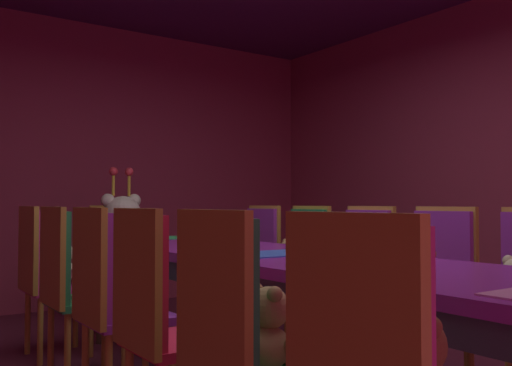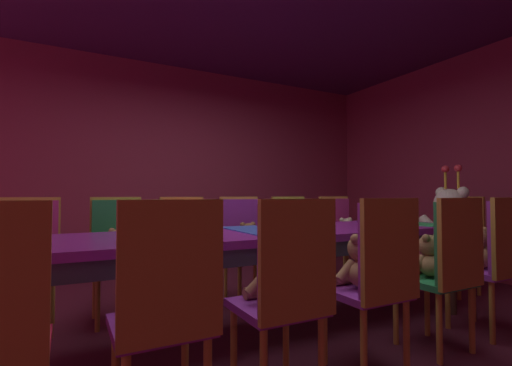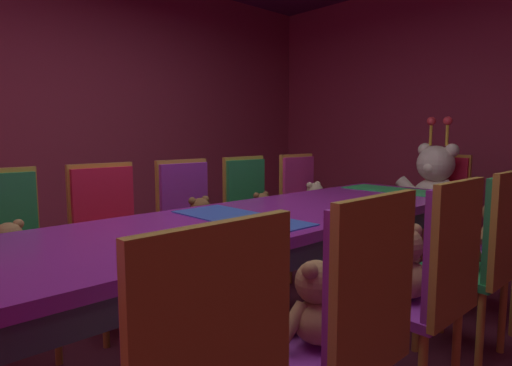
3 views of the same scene
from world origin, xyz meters
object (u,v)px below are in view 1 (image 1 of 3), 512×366
(banquet_table, at_px, (283,269))
(teddy_right_2, at_px, (421,279))
(teddy_left_3, at_px, (133,289))
(chair_right_5, at_px, (257,253))
(teddy_left_4, at_px, (91,279))
(teddy_left_5, at_px, (63,266))
(chair_right_2, at_px, (438,275))
(teddy_right_4, at_px, (288,262))
(chair_right_4, at_px, (303,258))
(chair_left_2, at_px, (154,307))
(chair_left_1, at_px, (233,334))
(teddy_right_3, at_px, (347,267))
(chair_left_3, at_px, (105,289))
(chair_right_3, at_px, (363,266))
(king_teddy_bear, at_px, (123,236))
(chair_left_4, at_px, (66,276))
(teddy_left_1, at_px, (270,333))
(throne_chair, at_px, (115,250))
(chair_left_5, at_px, (40,266))
(teddy_right_5, at_px, (242,255))

(banquet_table, relative_size, teddy_right_2, 11.79)
(teddy_left_3, xyz_separation_m, chair_right_5, (1.58, 1.19, 0.02))
(teddy_left_4, bearing_deg, teddy_left_5, 88.30)
(chair_right_2, height_order, teddy_right_4, chair_right_2)
(banquet_table, relative_size, teddy_left_5, 11.73)
(banquet_table, relative_size, chair_right_5, 3.72)
(chair_right_4, bearing_deg, chair_left_2, 34.32)
(chair_right_2, bearing_deg, chair_left_1, 18.07)
(teddy_right_2, relative_size, teddy_right_3, 0.92)
(chair_left_1, relative_size, chair_left_3, 1.00)
(chair_right_3, bearing_deg, chair_right_2, 89.78)
(chair_left_3, distance_m, chair_right_2, 1.83)
(teddy_right_2, xyz_separation_m, king_teddy_bear, (-0.73, 2.51, 0.15))
(chair_left_2, distance_m, chair_right_2, 1.75)
(chair_right_3, distance_m, teddy_right_3, 0.15)
(chair_left_3, relative_size, teddy_left_5, 3.15)
(teddy_right_3, xyz_separation_m, chair_right_5, (0.13, 1.18, 0.00))
(chair_left_2, distance_m, chair_left_4, 1.17)
(chair_right_2, bearing_deg, chair_left_4, -33.88)
(banquet_table, height_order, chair_left_1, chair_left_1)
(teddy_left_4, bearing_deg, chair_left_4, 180.00)
(chair_left_3, distance_m, chair_right_4, 1.84)
(teddy_left_1, xyz_separation_m, chair_left_2, (-0.15, 0.57, 0.02))
(chair_right_2, relative_size, throne_chair, 1.00)
(teddy_left_4, xyz_separation_m, chair_right_5, (1.58, 0.60, 0.03))
(throne_chair, bearing_deg, teddy_left_3, -18.88)
(chair_left_5, bearing_deg, teddy_right_3, -37.05)
(king_teddy_bear, bearing_deg, chair_right_5, 49.28)
(teddy_right_3, height_order, teddy_right_5, teddy_right_3)
(chair_left_4, bearing_deg, teddy_right_4, 0.87)
(teddy_left_1, bearing_deg, teddy_right_4, 50.45)
(king_teddy_bear, bearing_deg, chair_left_5, -49.57)
(banquet_table, relative_size, king_teddy_bear, 4.31)
(teddy_left_1, bearing_deg, teddy_right_3, 38.52)
(teddy_left_1, xyz_separation_m, teddy_right_4, (1.46, 1.76, 0.00))
(chair_right_3, bearing_deg, chair_right_4, -89.89)
(chair_right_5, bearing_deg, chair_left_1, 53.61)
(teddy_left_4, distance_m, chair_right_5, 1.70)
(teddy_left_5, bearing_deg, chair_right_4, -20.44)
(chair_left_1, xyz_separation_m, teddy_left_4, (0.14, 1.74, -0.03))
(chair_right_4, bearing_deg, chair_left_3, 19.44)
(chair_right_4, xyz_separation_m, chair_right_5, (-0.02, 0.58, 0.00))
(chair_right_3, height_order, throne_chair, same)
(chair_left_5, distance_m, teddy_right_2, 2.39)
(teddy_left_3, height_order, chair_left_5, chair_left_5)
(teddy_right_3, xyz_separation_m, teddy_right_4, (0.00, 0.61, -0.01))
(teddy_left_5, xyz_separation_m, teddy_right_3, (1.44, -1.20, 0.01))
(banquet_table, bearing_deg, teddy_left_4, 129.95)
(teddy_left_3, height_order, teddy_right_4, same)
(teddy_left_3, bearing_deg, teddy_right_4, 22.92)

